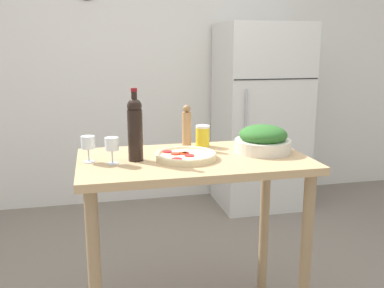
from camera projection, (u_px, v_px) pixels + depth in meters
wall_back at (142, 66)px, 3.98m from camera, size 6.40×0.08×2.60m
refrigerator at (260, 117)px, 3.96m from camera, size 0.77×0.68×1.68m
prep_counter at (193, 189)px, 2.12m from camera, size 1.11×0.63×0.95m
wine_bottle at (135, 128)px, 2.00m from camera, size 0.07×0.07×0.34m
wine_glass_near at (112, 145)px, 1.95m from camera, size 0.06×0.06×0.12m
wine_glass_far at (88, 144)px, 1.98m from camera, size 0.06×0.06×0.12m
pepper_mill at (187, 128)px, 2.25m from camera, size 0.05×0.05×0.23m
salad_bowl at (263, 140)px, 2.18m from camera, size 0.29×0.29×0.14m
homemade_pizza at (186, 156)px, 2.05m from camera, size 0.30×0.30×0.03m
salt_canister at (203, 136)px, 2.31m from camera, size 0.08×0.08×0.11m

